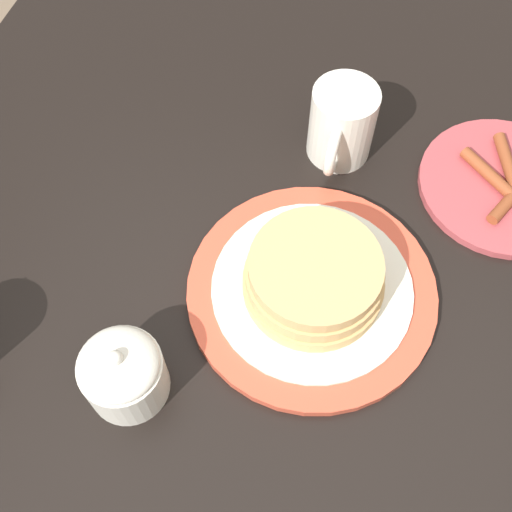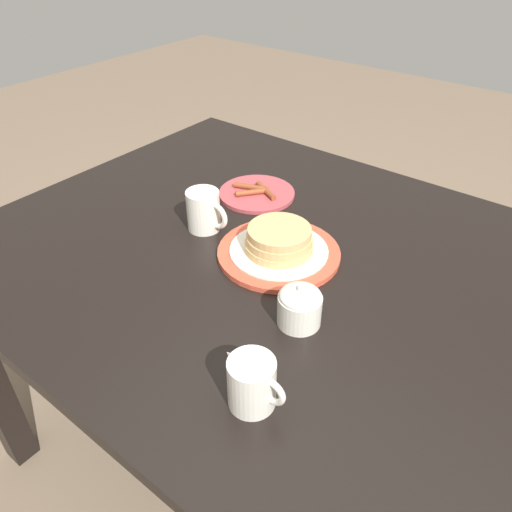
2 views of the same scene
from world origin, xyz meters
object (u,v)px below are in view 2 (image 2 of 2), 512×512
coffee_mug (204,210)px  sugar_bowl (300,306)px  creamer_pitcher (251,382)px  pancake_plate (278,247)px  side_plate_bacon (257,193)px

coffee_mug → sugar_bowl: bearing=-20.2°
coffee_mug → creamer_pitcher: bearing=-39.3°
pancake_plate → creamer_pitcher: (0.19, -0.33, 0.02)m
pancake_plate → creamer_pitcher: creamer_pitcher is taller
pancake_plate → sugar_bowl: 0.21m
side_plate_bacon → coffee_mug: 0.20m
coffee_mug → creamer_pitcher: (0.39, -0.32, -0.00)m
side_plate_bacon → sugar_bowl: sugar_bowl is taller
coffee_mug → sugar_bowl: coffee_mug is taller
pancake_plate → creamer_pitcher: size_ratio=2.35×
creamer_pitcher → sugar_bowl: size_ratio=1.32×
pancake_plate → coffee_mug: 0.20m
pancake_plate → sugar_bowl: bearing=-43.4°
side_plate_bacon → coffee_mug: (0.00, -0.20, 0.04)m
pancake_plate → sugar_bowl: size_ratio=3.10×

